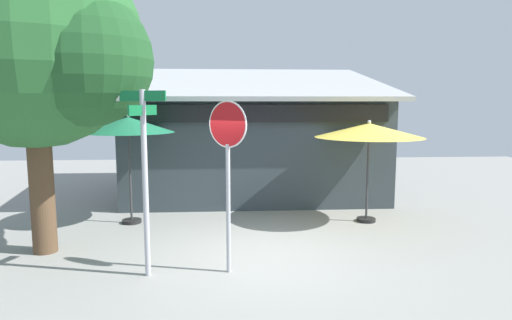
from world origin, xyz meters
name	(u,v)px	position (x,y,z in m)	size (l,w,h in m)	color
ground_plane	(255,257)	(0.00, 0.00, -0.05)	(28.00, 28.00, 0.10)	gray
cafe_building	(253,143)	(0.31, 5.94, 1.53)	(7.67, 6.03, 4.01)	#333D42
street_sign_post	(144,165)	(-1.81, -0.88, 1.81)	(0.81, 0.76, 2.99)	#A8AAB2
stop_sign	(228,155)	(-0.49, -0.82, 1.95)	(0.60, 0.47, 2.82)	#A8AAB2
patio_umbrella_forest_green_left	(128,126)	(-2.74, 2.32, 2.26)	(2.08, 2.08, 2.53)	black
patio_umbrella_mustard_center	(369,131)	(2.75, 2.09, 2.13)	(2.49, 2.49, 2.38)	black
shade_tree	(41,44)	(-3.75, 0.30, 3.79)	(4.11, 3.84, 5.80)	brown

